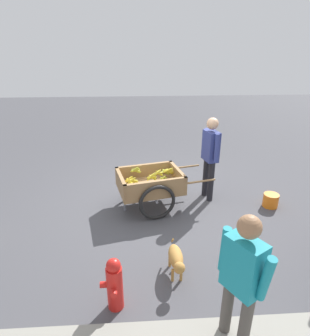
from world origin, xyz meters
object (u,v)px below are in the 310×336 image
Objects in this scene: fruit_cart at (150,185)px; dog at (176,259)px; bystander_person at (242,276)px; plastic_bucket at (271,200)px; fire_hydrant at (114,284)px; vendor_person at (210,152)px.

fruit_cart is 2.64× the size of dog.
bystander_person is at bearing 113.89° from dog.
fruit_cart is at bearing -3.64° from plastic_bucket.
fire_hydrant is 2.45× the size of plastic_bucket.
bystander_person is at bearing 155.25° from fire_hydrant.
fruit_cart is 2.66× the size of fire_hydrant.
plastic_bucket is at bearing -142.75° from fire_hydrant.
dog is 2.47× the size of plastic_bucket.
fire_hydrant reaches higher than dog.
dog is at bearing 39.53° from plastic_bucket.
dog is at bearing -66.11° from bystander_person.
fire_hydrant is 1.41m from bystander_person.
dog is (-0.25, 1.75, -0.17)m from fruit_cart.
fire_hydrant is 0.44× the size of bystander_person.
vendor_person is 3.03m from bystander_person.
fruit_cart is at bearing -102.74° from fire_hydrant.
dog is (0.87, 2.02, -0.67)m from vendor_person.
plastic_bucket is (-2.70, -2.05, -0.21)m from fire_hydrant.
bystander_person is at bearing 59.59° from plastic_bucket.
fire_hydrant is at bearing 30.54° from dog.
vendor_person reaches higher than bystander_person.
vendor_person reaches higher than fire_hydrant.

